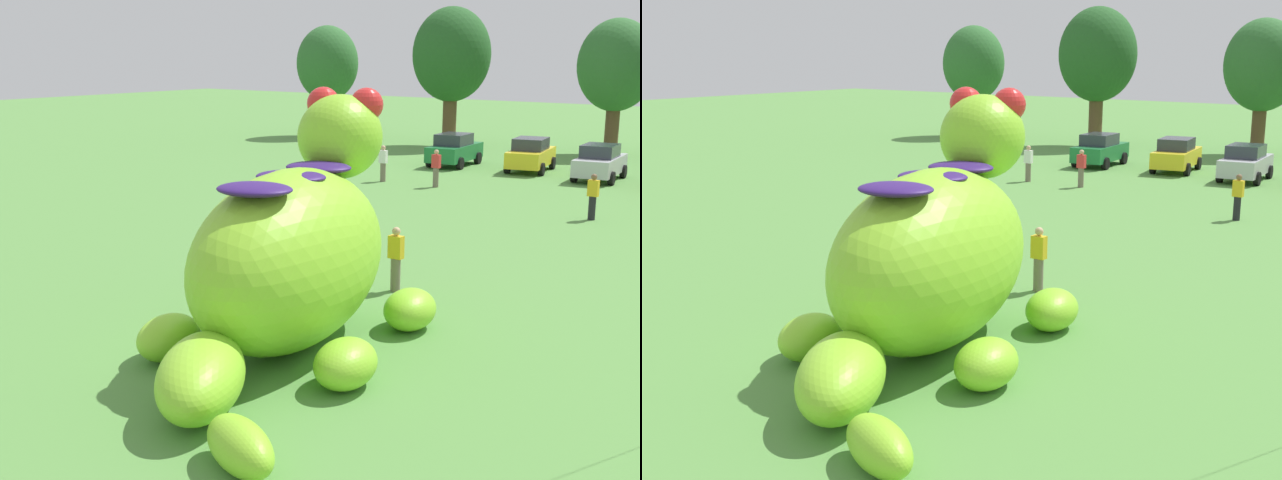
# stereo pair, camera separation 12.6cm
# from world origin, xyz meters

# --- Properties ---
(ground_plane) EXTENTS (160.00, 160.00, 0.00)m
(ground_plane) POSITION_xyz_m (0.00, 0.00, 0.00)
(ground_plane) COLOR #568E42
(giant_inflatable_creature) EXTENTS (7.18, 9.66, 5.32)m
(giant_inflatable_creature) POSITION_xyz_m (0.72, 0.83, 1.94)
(giant_inflatable_creature) COLOR #8CD12D
(giant_inflatable_creature) RESTS_ON ground
(car_green) EXTENTS (2.26, 4.26, 1.72)m
(car_green) POSITION_xyz_m (-9.92, 27.65, 0.86)
(car_green) COLOR #1E7238
(car_green) RESTS_ON ground
(car_yellow) EXTENTS (2.49, 4.34, 1.72)m
(car_yellow) POSITION_xyz_m (-5.79, 28.12, 0.86)
(car_yellow) COLOR yellow
(car_yellow) RESTS_ON ground
(car_silver) EXTENTS (2.28, 4.26, 1.72)m
(car_silver) POSITION_xyz_m (-1.96, 27.33, 0.86)
(car_silver) COLOR #B7BABF
(car_silver) RESTS_ON ground
(tree_far_left) EXTENTS (4.32, 4.32, 7.66)m
(tree_far_left) POSITION_xyz_m (-24.43, 35.72, 5.01)
(tree_far_left) COLOR brown
(tree_far_left) RESTS_ON ground
(tree_left) EXTENTS (4.89, 4.89, 8.68)m
(tree_left) POSITION_xyz_m (-14.57, 35.51, 5.67)
(tree_left) COLOR brown
(tree_left) RESTS_ON ground
(tree_mid_left) EXTENTS (4.42, 4.42, 7.84)m
(tree_mid_left) POSITION_xyz_m (-4.81, 37.29, 5.13)
(tree_mid_left) COLOR brown
(tree_mid_left) RESTS_ON ground
(spectator_near_inflatable) EXTENTS (0.38, 0.26, 1.71)m
(spectator_near_inflatable) POSITION_xyz_m (0.36, 5.55, 0.85)
(spectator_near_inflatable) COLOR #726656
(spectator_near_inflatable) RESTS_ON ground
(spectator_mid_field) EXTENTS (0.38, 0.26, 1.71)m
(spectator_mid_field) POSITION_xyz_m (1.13, 17.82, 0.85)
(spectator_mid_field) COLOR black
(spectator_mid_field) RESTS_ON ground
(spectator_by_cars) EXTENTS (0.38, 0.26, 1.71)m
(spectator_by_cars) POSITION_xyz_m (-7.16, 20.84, 0.85)
(spectator_by_cars) COLOR #726656
(spectator_by_cars) RESTS_ON ground
(spectator_wandering) EXTENTS (0.38, 0.26, 1.71)m
(spectator_wandering) POSITION_xyz_m (-9.96, 20.77, 0.85)
(spectator_wandering) COLOR #726656
(spectator_wandering) RESTS_ON ground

